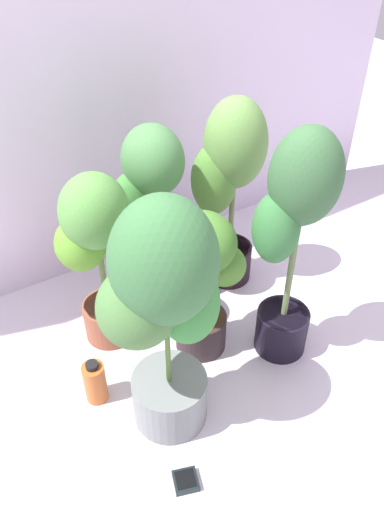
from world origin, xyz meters
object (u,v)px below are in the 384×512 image
Objects in this scene: potted_plant_front_left at (164,304)px; potted_plant_back_left at (95,247)px; potted_plant_center at (201,274)px; nutrient_bottle at (95,382)px; potted_plant_back_right at (229,177)px; potted_plant_back_center at (151,205)px; hygrometer_box at (186,481)px; potted_plant_front_right at (293,231)px.

potted_plant_back_left is at bearing 92.86° from potted_plant_front_left.
potted_plant_center is 3.35× the size of nutrient_bottle.
potted_plant_back_right is 0.64m from potted_plant_back_left.
potted_plant_back_right reaches higher than potted_plant_back_center.
nutrient_bottle is (-0.11, 0.47, 0.08)m from hygrometer_box.
potted_plant_back_left is at bearing -176.21° from potted_plant_back_right.
potted_plant_back_center is (-0.34, 0.06, -0.05)m from potted_plant_back_right.
potted_plant_center reaches higher than nutrient_bottle.
potted_plant_front_left is at bearing -114.75° from potted_plant_back_center.
potted_plant_center is at bearing 38.51° from potted_plant_front_left.
potted_plant_back_right is 1.16× the size of potted_plant_back_left.
potted_plant_back_right is 1.07× the size of potted_plant_back_center.
potted_plant_back_right is at bearing 42.67° from potted_plant_center.
potted_plant_back_left is 0.50m from nutrient_bottle.
potted_plant_back_center reaches higher than potted_plant_back_left.
potted_plant_back_right is 1.38× the size of potted_plant_center.
nutrient_bottle is (-0.17, -0.28, -0.38)m from potted_plant_back_left.
potted_plant_front_right is 1.27× the size of potted_plant_back_left.
potted_plant_back_center is at bearing 91.76° from potted_plant_center.
potted_plant_back_right is 0.96× the size of potted_plant_front_left.
potted_plant_front_right is at bearing -63.28° from potted_plant_back_center.
potted_plant_back_right is 4.63× the size of nutrient_bottle.
nutrient_bottle is (-0.19, 0.21, -0.47)m from potted_plant_front_left.
potted_plant_back_right is 0.35m from potted_plant_back_center.
potted_plant_center is at bearing 145.88° from potted_plant_front_right.
nutrient_bottle is at bearing -158.25° from potted_plant_back_right.
potted_plant_front_left reaches higher than nutrient_bottle.
potted_plant_back_center is 0.90× the size of potted_plant_front_left.
potted_plant_back_right reaches higher than potted_plant_back_left.
hygrometer_box is (-0.06, -0.75, -0.46)m from potted_plant_back_left.
potted_plant_center is 0.41m from potted_plant_back_left.
potted_plant_front_right is at bearing -135.42° from hygrometer_box.
potted_plant_front_right is at bearing -37.86° from potted_plant_back_left.
potted_plant_center is 0.38m from potted_plant_back_center.
potted_plant_back_left is 0.50m from potted_plant_front_left.
potted_plant_back_right reaches higher than hygrometer_box.
potted_plant_back_center is 1.09× the size of potted_plant_back_left.
potted_plant_back_left is (-0.57, 0.44, -0.13)m from potted_plant_front_right.
potted_plant_center reaches higher than hygrometer_box.
potted_plant_front_left is 4.81× the size of nutrient_bottle.
potted_plant_front_right is 9.72× the size of hygrometer_box.
potted_plant_back_center is 8.33× the size of hygrometer_box.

